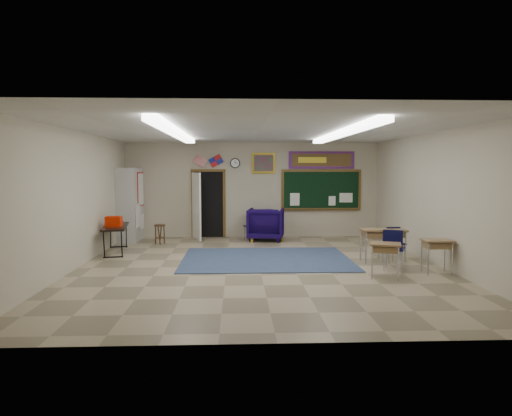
{
  "coord_description": "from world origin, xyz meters",
  "views": [
    {
      "loc": [
        -0.5,
        -10.0,
        2.17
      ],
      "look_at": [
        -0.01,
        1.5,
        1.18
      ],
      "focal_mm": 32.0,
      "sensor_mm": 36.0,
      "label": 1
    }
  ],
  "objects_px": {
    "student_desk_front_right": "(392,243)",
    "wooden_stool": "(160,234)",
    "folding_table": "(116,238)",
    "wingback_armchair": "(266,224)",
    "student_desk_front_left": "(375,244)"
  },
  "relations": [
    {
      "from": "wingback_armchair",
      "to": "student_desk_front_left",
      "type": "bearing_deg",
      "value": 133.87
    },
    {
      "from": "folding_table",
      "to": "wooden_stool",
      "type": "xyz_separation_m",
      "value": [
        0.93,
        1.26,
        -0.09
      ]
    },
    {
      "from": "wingback_armchair",
      "to": "folding_table",
      "type": "xyz_separation_m",
      "value": [
        -4.03,
        -1.88,
        -0.11
      ]
    },
    {
      "from": "folding_table",
      "to": "student_desk_front_right",
      "type": "bearing_deg",
      "value": -20.27
    },
    {
      "from": "student_desk_front_left",
      "to": "folding_table",
      "type": "height_order",
      "value": "folding_table"
    },
    {
      "from": "student_desk_front_left",
      "to": "wingback_armchair",
      "type": "bearing_deg",
      "value": 121.2
    },
    {
      "from": "student_desk_front_left",
      "to": "wooden_stool",
      "type": "distance_m",
      "value": 6.1
    },
    {
      "from": "wingback_armchair",
      "to": "wooden_stool",
      "type": "xyz_separation_m",
      "value": [
        -3.11,
        -0.62,
        -0.2
      ]
    },
    {
      "from": "wingback_armchair",
      "to": "student_desk_front_right",
      "type": "bearing_deg",
      "value": 140.58
    },
    {
      "from": "student_desk_front_left",
      "to": "folding_table",
      "type": "bearing_deg",
      "value": 163.42
    },
    {
      "from": "student_desk_front_right",
      "to": "wooden_stool",
      "type": "xyz_separation_m",
      "value": [
        -5.91,
        2.59,
        -0.12
      ]
    },
    {
      "from": "wingback_armchair",
      "to": "folding_table",
      "type": "bearing_deg",
      "value": 34.42
    },
    {
      "from": "wooden_stool",
      "to": "folding_table",
      "type": "bearing_deg",
      "value": -126.22
    },
    {
      "from": "wingback_armchair",
      "to": "student_desk_front_left",
      "type": "distance_m",
      "value": 4.11
    },
    {
      "from": "student_desk_front_right",
      "to": "wooden_stool",
      "type": "distance_m",
      "value": 6.45
    }
  ]
}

